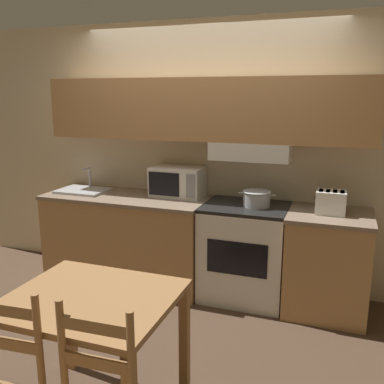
% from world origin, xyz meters
% --- Properties ---
extents(ground_plane, '(16.00, 16.00, 0.00)m').
position_xyz_m(ground_plane, '(0.00, 0.00, 0.00)').
color(ground_plane, '#4C3828').
extents(wall_back, '(5.48, 0.38, 2.55)m').
position_xyz_m(wall_back, '(0.01, -0.06, 1.47)').
color(wall_back, beige).
rests_on(wall_back, ground_plane).
extents(lower_counter_main, '(1.64, 0.67, 0.89)m').
position_xyz_m(lower_counter_main, '(-0.73, -0.32, 0.44)').
color(lower_counter_main, tan).
rests_on(lower_counter_main, ground_plane).
extents(lower_counter_right_stub, '(0.70, 0.67, 0.89)m').
position_xyz_m(lower_counter_right_stub, '(1.20, -0.32, 0.44)').
color(lower_counter_right_stub, tan).
rests_on(lower_counter_right_stub, ground_plane).
extents(stove_range, '(0.76, 0.62, 0.89)m').
position_xyz_m(stove_range, '(0.47, -0.31, 0.44)').
color(stove_range, white).
rests_on(stove_range, ground_plane).
extents(cooking_pot, '(0.33, 0.25, 0.14)m').
position_xyz_m(cooking_pot, '(0.56, -0.30, 0.96)').
color(cooking_pot, '#B7BABF').
rests_on(cooking_pot, stove_range).
extents(microwave, '(0.50, 0.32, 0.29)m').
position_xyz_m(microwave, '(-0.24, -0.17, 1.03)').
color(microwave, white).
rests_on(microwave, lower_counter_main).
extents(toaster, '(0.25, 0.20, 0.19)m').
position_xyz_m(toaster, '(1.19, -0.32, 0.98)').
color(toaster, white).
rests_on(toaster, lower_counter_right_stub).
extents(sink_basin, '(0.49, 0.37, 0.24)m').
position_xyz_m(sink_basin, '(-1.23, -0.32, 0.90)').
color(sink_basin, '#B7BABF').
rests_on(sink_basin, lower_counter_main).
extents(dining_table, '(0.91, 0.79, 0.78)m').
position_xyz_m(dining_table, '(0.01, -2.12, 0.66)').
color(dining_table, '#9E7042').
rests_on(dining_table, ground_plane).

